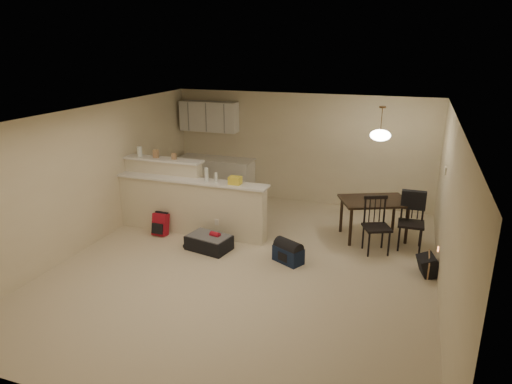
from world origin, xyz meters
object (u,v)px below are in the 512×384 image
at_px(dining_chair_near, 377,226).
at_px(black_daypack, 428,266).
at_px(dining_chair_far, 411,222).
at_px(dining_table, 374,204).
at_px(pendant_lamp, 380,135).
at_px(red_backpack, 161,224).
at_px(suitcase, 209,243).
at_px(navy_duffel, 288,255).

distance_m(dining_chair_near, black_daypack, 1.10).
height_order(dining_chair_near, dining_chair_far, dining_chair_far).
bearing_deg(dining_table, pendant_lamp, -24.12).
bearing_deg(pendant_lamp, dining_table, 180.00).
distance_m(pendant_lamp, red_backpack, 4.44).
height_order(dining_table, dining_chair_near, dining_chair_near).
bearing_deg(red_backpack, dining_table, 19.03).
height_order(pendant_lamp, black_daypack, pendant_lamp).
height_order(pendant_lamp, suitcase, pendant_lamp).
xyz_separation_m(navy_duffel, black_daypack, (2.23, 0.31, 0.02)).
relative_size(suitcase, navy_duffel, 1.50).
xyz_separation_m(dining_table, navy_duffel, (-1.23, -1.53, -0.53)).
distance_m(dining_chair_near, suitcase, 2.99).
height_order(red_backpack, black_daypack, red_backpack).
xyz_separation_m(red_backpack, black_daypack, (4.88, 0.00, -0.06)).
xyz_separation_m(red_backpack, navy_duffel, (2.65, -0.31, -0.08)).
bearing_deg(pendant_lamp, suitcase, -150.76).
bearing_deg(suitcase, navy_duffel, 10.51).
xyz_separation_m(suitcase, navy_duffel, (1.48, -0.01, 0.01)).
distance_m(pendant_lamp, dining_chair_far, 1.65).
height_order(dining_table, black_daypack, dining_table).
xyz_separation_m(pendant_lamp, black_daypack, (1.00, -1.22, -1.83)).
bearing_deg(black_daypack, dining_chair_near, 42.56).
xyz_separation_m(pendant_lamp, navy_duffel, (-1.23, -1.53, -1.85)).
distance_m(dining_table, pendant_lamp, 1.32).
height_order(dining_chair_near, suitcase, dining_chair_near).
relative_size(dining_chair_far, red_backpack, 2.40).
bearing_deg(red_backpack, black_daypack, 1.56).
distance_m(pendant_lamp, black_daypack, 2.42).
height_order(suitcase, red_backpack, red_backpack).
bearing_deg(suitcase, dining_chair_far, 30.94).
relative_size(pendant_lamp, navy_duffel, 1.22).
bearing_deg(pendant_lamp, red_backpack, -162.53).
bearing_deg(black_daypack, navy_duffel, 83.65).
relative_size(dining_chair_far, suitcase, 1.35).
bearing_deg(red_backpack, navy_duffel, -5.18).
distance_m(pendant_lamp, suitcase, 3.62).
relative_size(suitcase, red_backpack, 1.78).
xyz_separation_m(pendant_lamp, dining_chair_near, (0.12, -0.65, -1.49)).
relative_size(dining_chair_near, red_backpack, 2.35).
height_order(dining_chair_far, black_daypack, dining_chair_far).
bearing_deg(dining_chair_near, pendant_lamp, 76.83).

